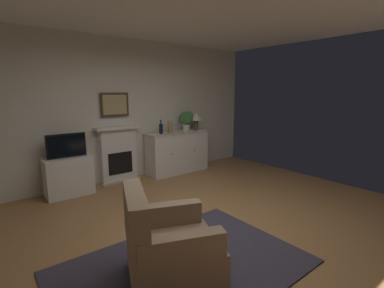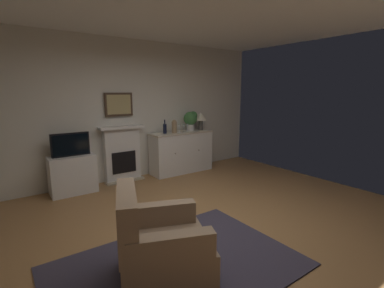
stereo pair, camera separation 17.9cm
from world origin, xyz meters
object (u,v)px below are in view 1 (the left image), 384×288
sideboard_cabinet (177,152)px  wine_glass_right (183,126)px  potted_plant_small (186,119)px  armchair (166,245)px  tv_set (66,146)px  wine_glass_left (175,127)px  fireplace_unit (118,154)px  wine_bottle (161,129)px  table_lamp (196,118)px  framed_picture (115,105)px  vase_decorative (170,126)px  wine_glass_center (180,126)px  tv_cabinet (69,176)px

sideboard_cabinet → wine_glass_right: wine_glass_right is taller
potted_plant_small → armchair: potted_plant_small is taller
sideboard_cabinet → tv_set: (-2.26, -0.01, 0.42)m
sideboard_cabinet → wine_glass_left: bearing=-154.4°
fireplace_unit → wine_bottle: wine_bottle is taller
wine_glass_left → table_lamp: bearing=3.2°
armchair → fireplace_unit: bearing=74.1°
wine_bottle → tv_set: (-1.85, -0.00, -0.13)m
framed_picture → sideboard_cabinet: framed_picture is taller
wine_glass_left → fireplace_unit: bearing=170.2°
wine_glass_right → vase_decorative: size_ratio=0.59×
framed_picture → wine_bottle: size_ratio=1.90×
vase_decorative → armchair: (-1.96, -2.86, -0.65)m
potted_plant_small → armchair: size_ratio=0.42×
table_lamp → wine_glass_center: (-0.48, -0.04, -0.16)m
potted_plant_small → armchair: 3.91m
wine_glass_right → tv_cabinet: 2.51m
fireplace_unit → armchair: 3.21m
wine_glass_center → wine_glass_right: size_ratio=1.00×
armchair → wine_glass_left: bearing=53.9°
framed_picture → sideboard_cabinet: (1.29, -0.22, -1.06)m
fireplace_unit → wine_glass_center: size_ratio=6.67×
wine_bottle → wine_glass_center: (0.45, -0.04, 0.01)m
wine_glass_left → wine_glass_center: size_ratio=1.00×
framed_picture → wine_glass_left: (1.22, -0.26, -0.49)m
table_lamp → potted_plant_small: potted_plant_small is taller
wine_bottle → table_lamp: bearing=0.4°
vase_decorative → potted_plant_small: potted_plant_small is taller
framed_picture → wine_glass_left: size_ratio=3.33×
framed_picture → vase_decorative: bearing=-14.1°
table_lamp → wine_glass_left: table_lamp is taller
tv_cabinet → fireplace_unit: bearing=9.4°
framed_picture → table_lamp: bearing=-7.0°
framed_picture → wine_glass_left: framed_picture is taller
wine_glass_left → tv_set: bearing=179.4°
wine_glass_right → potted_plant_small: size_ratio=0.38×
fireplace_unit → tv_cabinet: size_ratio=1.47×
tv_cabinet → armchair: bearing=-88.1°
table_lamp → wine_bottle: bearing=-179.6°
wine_bottle → wine_glass_left: wine_bottle is taller
wine_glass_center → tv_cabinet: 2.40m
wine_bottle → tv_cabinet: bearing=179.3°
wine_bottle → armchair: (-1.75, -2.90, -0.62)m
wine_bottle → tv_set: size_ratio=0.47×
wine_bottle → potted_plant_small: bearing=4.2°
potted_plant_small → vase_decorative: bearing=-169.0°
wine_bottle → tv_cabinet: wine_bottle is taller
wine_glass_left → wine_glass_center: (0.11, -0.01, 0.00)m
armchair → wine_bottle: bearing=58.9°
wine_glass_left → potted_plant_small: bearing=12.5°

